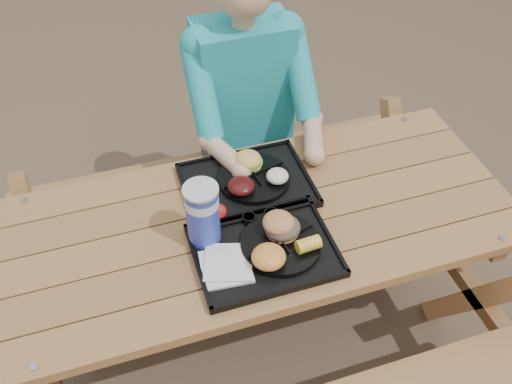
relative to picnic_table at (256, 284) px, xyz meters
name	(u,v)px	position (x,y,z in m)	size (l,w,h in m)	color
ground	(256,335)	(0.00, 0.00, -0.38)	(60.00, 60.00, 0.00)	#999999
picnic_table	(256,284)	(0.00, 0.00, 0.00)	(1.80, 1.49, 0.75)	#999999
tray_near	(264,251)	(-0.02, -0.15, 0.39)	(0.45, 0.35, 0.02)	black
tray_far	(247,186)	(0.02, 0.16, 0.39)	(0.45, 0.35, 0.02)	black
plate_near	(281,244)	(0.03, -0.16, 0.41)	(0.26, 0.26, 0.02)	black
plate_far	(254,178)	(0.05, 0.17, 0.41)	(0.26, 0.26, 0.02)	black
napkin_stack	(226,266)	(-0.16, -0.19, 0.40)	(0.15, 0.15, 0.02)	silver
soda_cup	(203,215)	(-0.19, -0.04, 0.50)	(0.11, 0.11, 0.21)	#1627A7
condiment_bbq	(249,219)	(-0.03, -0.02, 0.41)	(0.04, 0.04, 0.03)	black
condiment_mustard	(272,216)	(0.04, -0.03, 0.41)	(0.05, 0.05, 0.03)	gold
sandwich	(283,221)	(0.05, -0.12, 0.47)	(0.11, 0.11, 0.11)	#C88046
mac_cheese	(269,257)	(-0.03, -0.22, 0.44)	(0.11, 0.11, 0.05)	gold
corn_cob	(308,244)	(0.11, -0.21, 0.44)	(0.08, 0.08, 0.05)	yellow
cutlery_far	(201,191)	(-0.15, 0.17, 0.40)	(0.02, 0.14, 0.01)	black
burger	(248,157)	(0.04, 0.22, 0.46)	(0.10, 0.10, 0.09)	#EBB053
baked_beans	(241,186)	(-0.02, 0.11, 0.44)	(0.10, 0.10, 0.04)	#410D0D
potato_salad	(277,176)	(0.12, 0.12, 0.44)	(0.08, 0.08, 0.04)	#F0EBCB
diner	(245,128)	(0.15, 0.62, 0.27)	(0.48, 0.84, 1.28)	#1ABAA4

